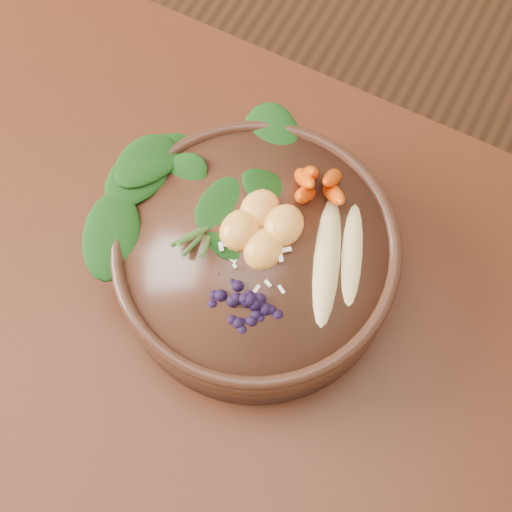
% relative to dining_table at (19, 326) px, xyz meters
% --- Properties ---
extents(ground, '(4.00, 4.00, 0.00)m').
position_rel_dining_table_xyz_m(ground, '(0.00, 0.00, -0.66)').
color(ground, '#381E0F').
rests_on(ground, ground).
extents(dining_table, '(1.60, 0.90, 0.75)m').
position_rel_dining_table_xyz_m(dining_table, '(0.00, 0.00, 0.00)').
color(dining_table, '#331C0C').
rests_on(dining_table, ground).
extents(stoneware_bowl, '(0.37, 0.37, 0.08)m').
position_rel_dining_table_xyz_m(stoneware_bowl, '(0.24, 0.17, 0.13)').
color(stoneware_bowl, '#442619').
rests_on(stoneware_bowl, dining_table).
extents(kale_heap, '(0.24, 0.22, 0.05)m').
position_rel_dining_table_xyz_m(kale_heap, '(0.18, 0.21, 0.20)').
color(kale_heap, '#184812').
rests_on(kale_heap, stoneware_bowl).
extents(carrot_cluster, '(0.08, 0.08, 0.08)m').
position_rel_dining_table_xyz_m(carrot_cluster, '(0.27, 0.26, 0.22)').
color(carrot_cluster, '#FB4906').
rests_on(carrot_cluster, stoneware_bowl).
extents(banana_halves, '(0.10, 0.17, 0.03)m').
position_rel_dining_table_xyz_m(banana_halves, '(0.33, 0.19, 0.19)').
color(banana_halves, '#E0CC84').
rests_on(banana_halves, stoneware_bowl).
extents(mandarin_cluster, '(0.11, 0.12, 0.03)m').
position_rel_dining_table_xyz_m(mandarin_cluster, '(0.24, 0.18, 0.19)').
color(mandarin_cluster, '#F49A3A').
rests_on(mandarin_cluster, stoneware_bowl).
extents(blueberry_pile, '(0.16, 0.14, 0.04)m').
position_rel_dining_table_xyz_m(blueberry_pile, '(0.26, 0.11, 0.19)').
color(blueberry_pile, black).
rests_on(blueberry_pile, stoneware_bowl).
extents(coconut_flakes, '(0.11, 0.10, 0.01)m').
position_rel_dining_table_xyz_m(coconut_flakes, '(0.25, 0.15, 0.18)').
color(coconut_flakes, white).
rests_on(coconut_flakes, stoneware_bowl).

